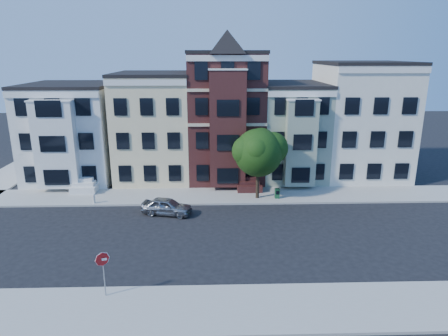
{
  "coord_description": "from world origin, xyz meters",
  "views": [
    {
      "loc": [
        -1.38,
        -24.74,
        12.07
      ],
      "look_at": [
        -0.54,
        2.48,
        4.2
      ],
      "focal_mm": 32.0,
      "sensor_mm": 36.0,
      "label": 1
    }
  ],
  "objects_px": {
    "street_tree": "(258,156)",
    "newspaper_box": "(277,193)",
    "parked_car": "(167,206)",
    "stop_sign": "(104,271)",
    "fire_hydrant": "(94,200)"
  },
  "relations": [
    {
      "from": "street_tree",
      "to": "newspaper_box",
      "type": "height_order",
      "value": "street_tree"
    },
    {
      "from": "parked_car",
      "to": "newspaper_box",
      "type": "height_order",
      "value": "parked_car"
    },
    {
      "from": "parked_car",
      "to": "stop_sign",
      "type": "relative_size",
      "value": 1.41
    },
    {
      "from": "newspaper_box",
      "to": "stop_sign",
      "type": "height_order",
      "value": "stop_sign"
    },
    {
      "from": "parked_car",
      "to": "fire_hydrant",
      "type": "relative_size",
      "value": 6.23
    },
    {
      "from": "street_tree",
      "to": "newspaper_box",
      "type": "xyz_separation_m",
      "value": [
        1.67,
        -0.17,
        -3.26
      ]
    },
    {
      "from": "street_tree",
      "to": "fire_hydrant",
      "type": "distance_m",
      "value": 14.03
    },
    {
      "from": "newspaper_box",
      "to": "stop_sign",
      "type": "bearing_deg",
      "value": -128.43
    },
    {
      "from": "fire_hydrant",
      "to": "stop_sign",
      "type": "height_order",
      "value": "stop_sign"
    },
    {
      "from": "newspaper_box",
      "to": "stop_sign",
      "type": "xyz_separation_m",
      "value": [
        -11.01,
        -13.87,
        0.95
      ]
    },
    {
      "from": "parked_car",
      "to": "street_tree",
      "type": "bearing_deg",
      "value": -54.04
    },
    {
      "from": "street_tree",
      "to": "parked_car",
      "type": "xyz_separation_m",
      "value": [
        -7.38,
        -3.09,
        -3.18
      ]
    },
    {
      "from": "street_tree",
      "to": "parked_car",
      "type": "height_order",
      "value": "street_tree"
    },
    {
      "from": "street_tree",
      "to": "fire_hydrant",
      "type": "height_order",
      "value": "street_tree"
    },
    {
      "from": "fire_hydrant",
      "to": "street_tree",
      "type": "bearing_deg",
      "value": 3.71
    }
  ]
}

